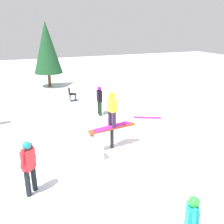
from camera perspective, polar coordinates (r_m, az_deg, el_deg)
name	(u,v)px	position (r m, az deg, el deg)	size (l,w,h in m)	color
ground_plane	(112,148)	(9.94, 0.00, -8.16)	(60.00, 60.00, 0.00)	white
rail_feature	(112,131)	(9.62, 0.00, -4.28)	(1.95, 0.51, 0.89)	black
snow_kicker_ramp	(72,149)	(9.16, -9.14, -8.40)	(1.80, 1.50, 0.71)	white
main_rider_on_rail	(112,110)	(9.32, 0.00, 0.51)	(1.57, 0.76, 1.39)	#C81DA5
bystander_black	(99,99)	(13.22, -2.89, 2.98)	(0.23, 0.65, 1.58)	black
bystander_red	(29,165)	(7.42, -18.45, -11.38)	(0.51, 0.57, 1.62)	black
loose_snowboard_magenta	(147,118)	(13.16, 8.08, -1.28)	(1.42, 0.28, 0.02)	#C1238C
folding_chair	(72,95)	(16.04, -9.17, 3.90)	(0.44, 0.44, 0.88)	#3F3F44
pine_tree_near	(47,48)	(20.04, -14.68, 14.04)	(2.16, 2.16, 4.92)	#4C331E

